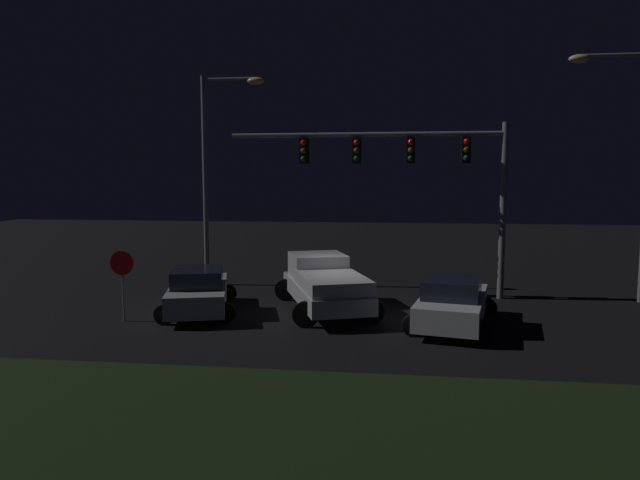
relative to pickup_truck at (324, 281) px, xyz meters
The scene contains 9 objects.
ground_plane 1.30m from the pickup_truck, 33.03° to the right, with size 80.00×80.00×0.00m, color black.
grass_median 9.86m from the pickup_truck, 85.96° to the right, with size 22.10×6.74×0.10m, color black.
pickup_truck is the anchor object (origin of this frame).
car_sedan 4.21m from the pickup_truck, 167.25° to the right, with size 3.21×4.72×1.51m.
car_sedan_far 4.44m from the pickup_truck, 22.37° to the right, with size 3.06×4.68×1.51m.
traffic_signal_gantry 5.68m from the pickup_truck, 42.47° to the left, with size 10.32×0.56×6.50m.
street_lamp_left 7.78m from the pickup_truck, 140.68° to the left, with size 2.66×0.44×8.64m.
street_lamp_right 11.93m from the pickup_truck, 14.23° to the left, with size 2.96×0.44×8.91m.
stop_sign 6.49m from the pickup_truck, 159.00° to the right, with size 0.76×0.08×2.23m.
Camera 1 is at (1.54, -18.22, 4.42)m, focal length 31.60 mm.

